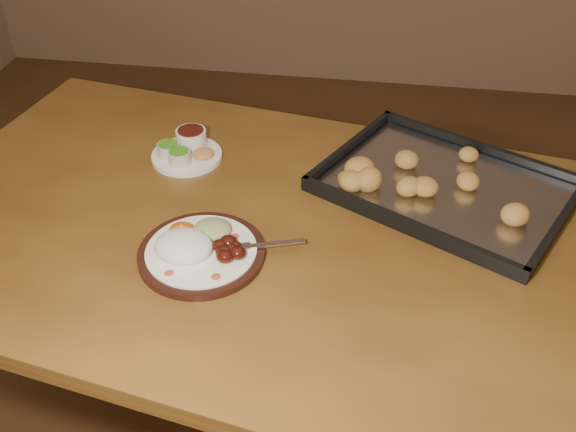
# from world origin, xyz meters

# --- Properties ---
(ground) EXTENTS (4.00, 4.00, 0.00)m
(ground) POSITION_xyz_m (0.00, 0.00, 0.00)
(ground) COLOR #52361C
(ground) RESTS_ON ground
(dining_table) EXTENTS (1.63, 1.14, 0.75)m
(dining_table) POSITION_xyz_m (-0.11, -0.22, 0.65)
(dining_table) COLOR brown
(dining_table) RESTS_ON ground
(dinner_plate) EXTENTS (0.31, 0.24, 0.06)m
(dinner_plate) POSITION_xyz_m (-0.21, -0.33, 0.77)
(dinner_plate) COLOR black
(dinner_plate) RESTS_ON dining_table
(condiment_saucer) EXTENTS (0.16, 0.16, 0.05)m
(condiment_saucer) POSITION_xyz_m (-0.33, -0.00, 0.77)
(condiment_saucer) COLOR white
(condiment_saucer) RESTS_ON dining_table
(baking_tray) EXTENTS (0.61, 0.56, 0.05)m
(baking_tray) POSITION_xyz_m (0.25, -0.04, 0.77)
(baking_tray) COLOR black
(baking_tray) RESTS_ON dining_table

